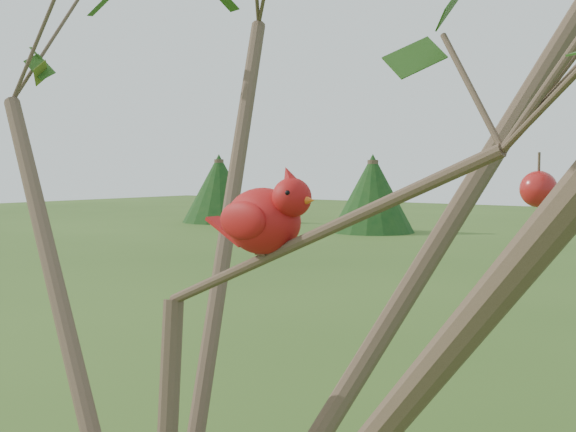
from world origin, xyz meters
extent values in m
sphere|color=#A61817|center=(0.60, 0.02, 2.16)|extent=(0.04, 0.04, 0.04)
ellipsoid|color=#A2140D|center=(0.16, 0.08, 2.10)|extent=(0.13, 0.10, 0.10)
sphere|color=#A2140D|center=(0.22, 0.08, 2.14)|extent=(0.06, 0.06, 0.06)
cone|color=#A2140D|center=(0.22, 0.08, 2.16)|extent=(0.04, 0.03, 0.04)
cone|color=#D85914|center=(0.25, 0.08, 2.13)|extent=(0.03, 0.02, 0.02)
ellipsoid|color=black|center=(0.24, 0.08, 2.13)|extent=(0.02, 0.03, 0.03)
cube|color=#A2140D|center=(0.09, 0.09, 2.08)|extent=(0.08, 0.03, 0.04)
ellipsoid|color=#A2140D|center=(0.16, 0.12, 2.10)|extent=(0.09, 0.03, 0.06)
ellipsoid|color=#A2140D|center=(0.16, 0.04, 2.10)|extent=(0.09, 0.03, 0.06)
cylinder|color=#413123|center=(-11.54, 20.38, 1.22)|extent=(0.37, 0.37, 2.44)
cone|color=#133412|center=(-11.54, 20.38, 1.32)|extent=(2.85, 2.85, 2.65)
cylinder|color=#413123|center=(-18.77, 20.60, 1.26)|extent=(0.38, 0.38, 2.52)
cone|color=#133412|center=(-18.77, 20.60, 1.36)|extent=(2.94, 2.94, 2.73)
camera|label=1|loc=(0.86, -0.77, 2.18)|focal=45.00mm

